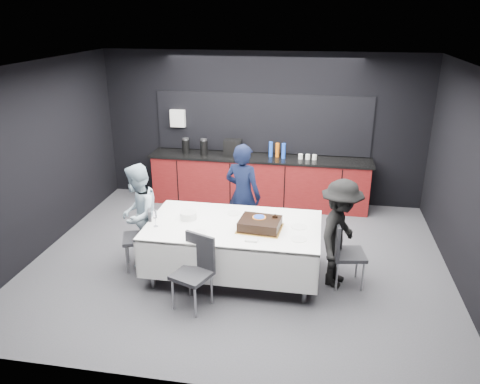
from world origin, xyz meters
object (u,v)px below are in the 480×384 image
object	(u,v)px
cake_assembly	(260,224)
chair_right	(343,249)
chair_near	(195,266)
person_left	(138,215)
party_table	(234,233)
champagne_flute	(155,215)
person_right	(340,234)
person_center	(243,195)
plate_stack	(188,215)
chair_left	(143,232)

from	to	relation	value
cake_assembly	chair_right	size ratio (longest dim) A/B	0.65
chair_near	person_left	world-z (taller)	person_left
person_left	party_table	bearing A→B (deg)	81.78
cake_assembly	champagne_flute	size ratio (longest dim) A/B	2.69
chair_right	party_table	bearing A→B (deg)	-179.64
party_table	chair_near	world-z (taller)	chair_near
person_right	champagne_flute	bearing A→B (deg)	113.88
cake_assembly	person_center	bearing A→B (deg)	110.98
party_table	person_right	world-z (taller)	person_right
person_right	plate_stack	bearing A→B (deg)	106.43
cake_assembly	plate_stack	size ratio (longest dim) A/B	2.61
cake_assembly	chair_near	world-z (taller)	cake_assembly
person_left	chair_near	bearing A→B (deg)	47.07
party_table	cake_assembly	size ratio (longest dim) A/B	3.84
chair_left	chair_near	xyz separation A→B (m)	(0.97, -0.78, 0.00)
chair_near	person_left	xyz separation A→B (m)	(-1.06, 0.88, 0.21)
cake_assembly	chair_near	size ratio (longest dim) A/B	0.65
person_center	person_left	xyz separation A→B (m)	(-1.36, -0.85, -0.07)
champagne_flute	chair_left	bearing A→B (deg)	137.55
chair_right	person_center	size ratio (longest dim) A/B	0.57
plate_stack	chair_near	bearing A→B (deg)	-69.29
chair_right	chair_near	xyz separation A→B (m)	(-1.80, -0.77, 0.00)
plate_stack	chair_right	distance (m)	2.13
cake_assembly	person_right	size ratio (longest dim) A/B	0.41
plate_stack	chair_near	size ratio (longest dim) A/B	0.25
plate_stack	person_center	distance (m)	1.10
chair_left	person_left	world-z (taller)	person_left
cake_assembly	champagne_flute	bearing A→B (deg)	-173.42
chair_left	chair_right	world-z (taller)	same
chair_left	cake_assembly	bearing A→B (deg)	-3.82
party_table	chair_near	bearing A→B (deg)	-113.85
chair_right	plate_stack	bearing A→B (deg)	178.59
chair_near	champagne_flute	bearing A→B (deg)	142.67
person_center	plate_stack	bearing A→B (deg)	75.51
champagne_flute	chair_near	distance (m)	0.94
party_table	chair_left	xyz separation A→B (m)	(-1.30, 0.02, -0.11)
person_left	chair_left	bearing A→B (deg)	39.96
cake_assembly	plate_stack	world-z (taller)	cake_assembly
chair_right	person_center	world-z (taller)	person_center
person_center	party_table	bearing A→B (deg)	111.51
chair_left	chair_near	bearing A→B (deg)	-38.98
cake_assembly	chair_left	size ratio (longest dim) A/B	0.65
cake_assembly	person_left	distance (m)	1.78
party_table	champagne_flute	size ratio (longest dim) A/B	10.36
champagne_flute	chair_left	xyz separation A→B (m)	(-0.30, 0.27, -0.40)
person_left	champagne_flute	bearing A→B (deg)	43.25
plate_stack	chair_left	size ratio (longest dim) A/B	0.25
plate_stack	person_left	size ratio (longest dim) A/B	0.15
party_table	chair_left	distance (m)	1.31
plate_stack	chair_right	world-z (taller)	chair_right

